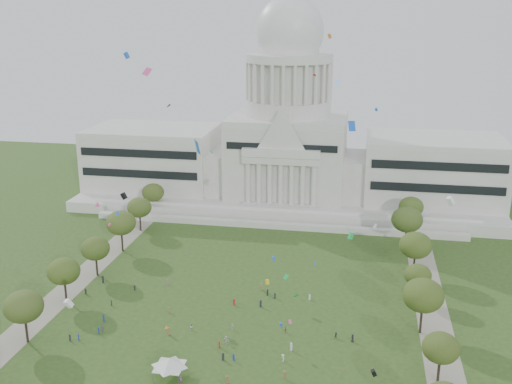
% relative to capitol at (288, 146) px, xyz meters
% --- Properties ---
extents(ground, '(400.00, 400.00, 0.00)m').
position_rel_capitol_xyz_m(ground, '(0.00, -113.59, -22.30)').
color(ground, '#2F4C1D').
rests_on(ground, ground).
extents(capitol, '(160.00, 64.50, 91.30)m').
position_rel_capitol_xyz_m(capitol, '(0.00, 0.00, 0.00)').
color(capitol, silver).
rests_on(capitol, ground).
extents(path_left, '(8.00, 160.00, 0.04)m').
position_rel_capitol_xyz_m(path_left, '(-48.00, -83.59, -22.28)').
color(path_left, gray).
rests_on(path_left, ground).
extents(path_right, '(8.00, 160.00, 0.04)m').
position_rel_capitol_xyz_m(path_right, '(48.00, -83.59, -22.28)').
color(path_right, gray).
rests_on(path_right, ground).
extents(row_tree_l_1, '(8.86, 8.86, 12.59)m').
position_rel_capitol_xyz_m(row_tree_l_1, '(-44.07, -116.55, -13.34)').
color(row_tree_l_1, black).
rests_on(row_tree_l_1, ground).
extents(row_tree_r_1, '(7.58, 7.58, 10.78)m').
position_rel_capitol_xyz_m(row_tree_r_1, '(46.22, -115.34, -14.64)').
color(row_tree_r_1, black).
rests_on(row_tree_r_1, ground).
extents(row_tree_l_2, '(8.42, 8.42, 11.97)m').
position_rel_capitol_xyz_m(row_tree_l_2, '(-45.04, -96.29, -13.79)').
color(row_tree_l_2, black).
rests_on(row_tree_l_2, ground).
extents(row_tree_r_2, '(9.55, 9.55, 13.58)m').
position_rel_capitol_xyz_m(row_tree_r_2, '(44.17, -96.15, -12.64)').
color(row_tree_r_2, black).
rests_on(row_tree_r_2, ground).
extents(row_tree_l_3, '(8.12, 8.12, 11.55)m').
position_rel_capitol_xyz_m(row_tree_l_3, '(-44.09, -79.67, -14.09)').
color(row_tree_l_3, black).
rests_on(row_tree_l_3, ground).
extents(row_tree_r_3, '(7.01, 7.01, 9.98)m').
position_rel_capitol_xyz_m(row_tree_r_3, '(44.40, -79.10, -15.21)').
color(row_tree_r_3, black).
rests_on(row_tree_r_3, ground).
extents(row_tree_l_4, '(9.29, 9.29, 13.21)m').
position_rel_capitol_xyz_m(row_tree_l_4, '(-44.08, -61.17, -12.90)').
color(row_tree_l_4, black).
rests_on(row_tree_l_4, ground).
extents(row_tree_r_4, '(9.19, 9.19, 13.06)m').
position_rel_capitol_xyz_m(row_tree_r_4, '(44.76, -63.55, -13.01)').
color(row_tree_r_4, black).
rests_on(row_tree_r_4, ground).
extents(row_tree_l_5, '(8.33, 8.33, 11.85)m').
position_rel_capitol_xyz_m(row_tree_l_5, '(-45.22, -42.58, -13.88)').
color(row_tree_l_5, black).
rests_on(row_tree_l_5, ground).
extents(row_tree_r_5, '(9.82, 9.82, 13.96)m').
position_rel_capitol_xyz_m(row_tree_r_5, '(43.49, -43.40, -12.37)').
color(row_tree_r_5, black).
rests_on(row_tree_r_5, ground).
extents(row_tree_l_6, '(8.19, 8.19, 11.64)m').
position_rel_capitol_xyz_m(row_tree_l_6, '(-46.87, -24.45, -14.02)').
color(row_tree_l_6, black).
rests_on(row_tree_l_6, ground).
extents(row_tree_r_6, '(8.42, 8.42, 11.97)m').
position_rel_capitol_xyz_m(row_tree_r_6, '(45.96, -25.46, -13.79)').
color(row_tree_r_6, black).
rests_on(row_tree_r_6, ground).
extents(event_tent, '(7.99, 7.99, 4.46)m').
position_rel_capitol_xyz_m(event_tent, '(-7.88, -123.73, -18.84)').
color(event_tent, '#4C4C4C').
rests_on(event_tent, ground).
extents(person_0, '(1.02, 1.08, 1.86)m').
position_rel_capitol_xyz_m(person_0, '(28.70, -103.00, -21.37)').
color(person_0, '#26262B').
rests_on(person_0, ground).
extents(person_2, '(0.87, 0.72, 1.54)m').
position_rel_capitol_xyz_m(person_2, '(24.96, -102.15, -21.52)').
color(person_2, '#26262B').
rests_on(person_2, ground).
extents(person_3, '(1.15, 1.30, 1.80)m').
position_rel_capitol_xyz_m(person_3, '(14.21, -113.94, -21.39)').
color(person_3, silver).
rests_on(person_3, ground).
extents(person_4, '(0.63, 1.01, 1.64)m').
position_rel_capitol_xyz_m(person_4, '(0.58, -102.56, -21.48)').
color(person_4, silver).
rests_on(person_4, ground).
extents(person_5, '(1.78, 1.40, 1.80)m').
position_rel_capitol_xyz_m(person_5, '(0.55, -108.89, -21.40)').
color(person_5, silver).
rests_on(person_5, ground).
extents(person_6, '(0.74, 0.99, 1.83)m').
position_rel_capitol_xyz_m(person_6, '(4.29, -123.93, -21.38)').
color(person_6, olive).
rests_on(person_6, ground).
extents(person_7, '(0.71, 0.61, 1.62)m').
position_rel_capitol_xyz_m(person_7, '(-5.03, -125.55, -21.49)').
color(person_7, '#994C8C').
rests_on(person_7, ground).
extents(person_8, '(0.83, 0.57, 1.59)m').
position_rel_capitol_xyz_m(person_8, '(-9.01, -104.44, -21.50)').
color(person_8, silver).
rests_on(person_8, ground).
extents(person_9, '(1.34, 1.14, 1.85)m').
position_rel_capitol_xyz_m(person_9, '(15.42, -120.09, -21.37)').
color(person_9, olive).
rests_on(person_9, ground).
extents(person_10, '(0.56, 0.98, 1.63)m').
position_rel_capitol_xyz_m(person_10, '(13.10, -101.84, -21.48)').
color(person_10, olive).
rests_on(person_10, ground).
extents(distant_crowd, '(59.47, 35.54, 1.95)m').
position_rel_capitol_xyz_m(distant_crowd, '(-12.75, -98.06, -21.44)').
color(distant_crowd, '#26262B').
rests_on(distant_crowd, ground).
extents(kite_swarm, '(88.34, 96.90, 64.91)m').
position_rel_capitol_xyz_m(kite_swarm, '(-0.85, -107.79, 7.89)').
color(kite_swarm, blue).
rests_on(kite_swarm, ground).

